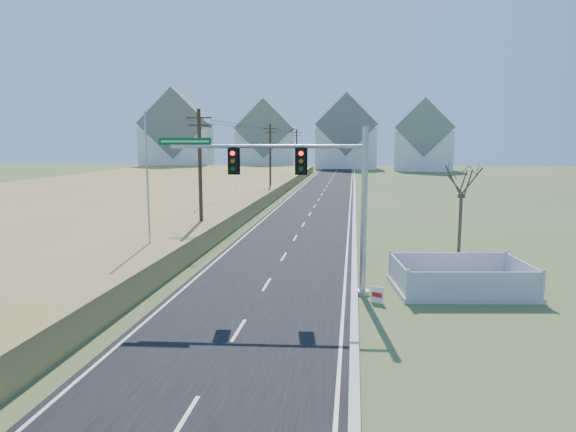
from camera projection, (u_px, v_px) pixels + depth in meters
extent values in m
plane|color=#475D2D|center=(250.00, 313.00, 20.50)|extent=(260.00, 260.00, 0.00)
cube|color=black|center=(324.00, 192.00, 69.57)|extent=(8.00, 180.00, 0.06)
cube|color=#B2AFA8|center=(354.00, 192.00, 69.03)|extent=(0.30, 180.00, 0.18)
cube|color=#9C8B46|center=(123.00, 192.00, 62.68)|extent=(38.00, 110.00, 1.30)
cylinder|color=#422D1E|center=(200.00, 175.00, 35.39)|extent=(0.26, 0.26, 9.00)
cube|color=#422D1E|center=(199.00, 118.00, 34.82)|extent=(1.80, 0.10, 0.10)
cube|color=#422D1E|center=(199.00, 125.00, 34.89)|extent=(1.40, 0.10, 0.10)
cylinder|color=#422D1E|center=(270.00, 160.00, 64.83)|extent=(0.26, 0.26, 9.00)
cube|color=#422D1E|center=(270.00, 129.00, 64.27)|extent=(1.80, 0.10, 0.10)
cube|color=#422D1E|center=(270.00, 133.00, 64.34)|extent=(1.40, 0.10, 0.10)
cylinder|color=#422D1E|center=(296.00, 154.00, 94.27)|extent=(0.26, 0.26, 9.00)
cube|color=#422D1E|center=(297.00, 132.00, 93.71)|extent=(1.80, 0.10, 0.10)
cube|color=#422D1E|center=(297.00, 135.00, 93.78)|extent=(1.40, 0.10, 0.10)
cube|color=silver|center=(177.00, 149.00, 122.70)|extent=(17.38, 13.12, 10.00)
cube|color=slate|center=(177.00, 124.00, 121.85)|extent=(17.69, 13.38, 16.29)
cube|color=silver|center=(265.00, 151.00, 128.11)|extent=(14.66, 10.95, 9.00)
cube|color=slate|center=(265.00, 129.00, 127.33)|extent=(14.93, 11.17, 14.26)
cube|color=silver|center=(346.00, 148.00, 129.44)|extent=(15.00, 10.00, 10.00)
cube|color=slate|center=(347.00, 125.00, 128.59)|extent=(15.27, 10.20, 15.27)
cube|color=silver|center=(423.00, 151.00, 119.40)|extent=(13.87, 10.31, 9.00)
cube|color=slate|center=(424.00, 128.00, 118.62)|extent=(14.12, 10.51, 13.24)
cylinder|color=#9EA0A5|center=(362.00, 292.00, 22.99)|extent=(0.64, 0.64, 0.21)
cylinder|color=#9EA0A5|center=(364.00, 213.00, 22.47)|extent=(0.28, 0.28, 7.45)
cylinder|color=#9EA0A5|center=(267.00, 146.00, 22.32)|extent=(8.51, 0.73, 0.17)
cube|color=black|center=(301.00, 161.00, 22.32)|extent=(0.36, 0.30, 1.05)
cube|color=black|center=(233.00, 161.00, 22.50)|extent=(0.36, 0.30, 1.05)
cube|color=#055D1F|center=(185.00, 141.00, 22.51)|extent=(2.34, 0.19, 0.32)
cube|color=#B7B5AD|center=(460.00, 288.00, 23.65)|extent=(6.46, 4.81, 0.23)
cube|color=#AFAEB3|center=(475.00, 285.00, 21.67)|extent=(5.67, 0.78, 1.14)
cube|color=#AFAEB3|center=(448.00, 264.00, 25.43)|extent=(5.67, 0.78, 1.14)
cube|color=#AFAEB3|center=(398.00, 274.00, 23.56)|extent=(0.55, 3.78, 1.14)
cube|color=#AFAEB3|center=(522.00, 274.00, 23.54)|extent=(0.55, 3.78, 1.14)
cube|color=white|center=(377.00, 295.00, 21.76)|extent=(0.53, 0.28, 0.69)
cube|color=red|center=(377.00, 295.00, 21.74)|extent=(0.42, 0.20, 0.20)
cylinder|color=#B7B5AD|center=(151.00, 265.00, 28.27)|extent=(0.38, 0.38, 0.17)
cylinder|color=#9EA0A5|center=(148.00, 191.00, 27.67)|extent=(0.10, 0.10, 8.37)
cylinder|color=#4C3F33|center=(460.00, 231.00, 28.04)|extent=(0.18, 0.18, 3.94)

